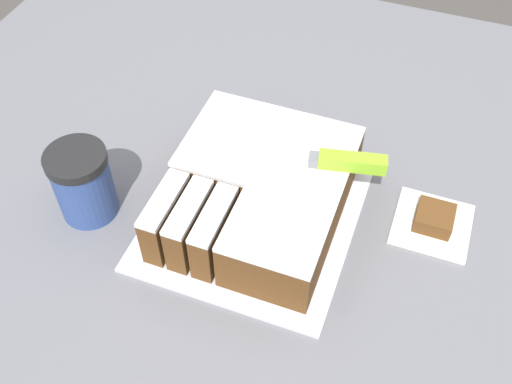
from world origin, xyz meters
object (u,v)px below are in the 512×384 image
(cake_board, at_px, (256,212))
(coffee_cup, at_px, (83,183))
(cake, at_px, (259,191))
(brownie, at_px, (434,218))
(knife, at_px, (331,161))

(cake_board, height_order, coffee_cup, coffee_cup)
(cake_board, xyz_separation_m, coffee_cup, (-0.24, -0.08, 0.06))
(cake_board, bearing_deg, cake, 49.71)
(cake, bearing_deg, brownie, 14.61)
(cake, relative_size, knife, 0.99)
(brownie, bearing_deg, knife, -172.72)
(coffee_cup, bearing_deg, knife, 21.08)
(knife, xyz_separation_m, coffee_cup, (-0.34, -0.13, -0.04))
(cake, distance_m, coffee_cup, 0.26)
(coffee_cup, bearing_deg, brownie, 16.79)
(knife, height_order, coffee_cup, coffee_cup)
(cake, height_order, knife, knife)
(cake, xyz_separation_m, knife, (0.09, 0.05, 0.05))
(knife, relative_size, coffee_cup, 2.45)
(cake_board, xyz_separation_m, brownie, (0.26, 0.07, 0.02))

